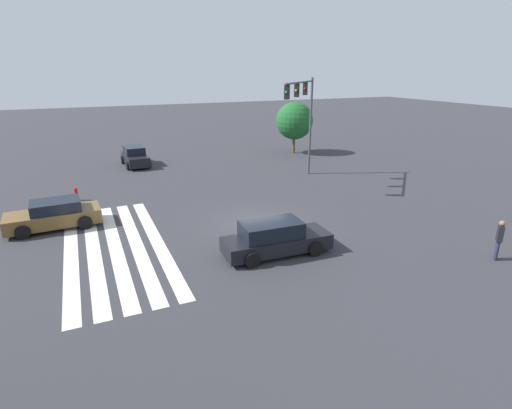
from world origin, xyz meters
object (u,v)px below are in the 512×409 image
(pedestrian, at_px, (499,238))
(traffic_signal_mast, at_px, (304,107))
(tree_corner_b, at_px, (294,121))
(car_2, at_px, (275,239))
(car_1, at_px, (135,157))
(car_0, at_px, (54,215))
(fire_hydrant, at_px, (76,194))

(pedestrian, bearing_deg, traffic_signal_mast, -39.34)
(traffic_signal_mast, relative_size, tree_corner_b, 1.49)
(car_2, relative_size, pedestrian, 2.72)
(car_1, bearing_deg, tree_corner_b, 84.14)
(car_2, bearing_deg, car_0, 143.16)
(car_2, distance_m, pedestrian, 9.63)
(traffic_signal_mast, height_order, tree_corner_b, traffic_signal_mast)
(car_0, relative_size, fire_hydrant, 5.41)
(car_0, bearing_deg, traffic_signal_mast, -173.16)
(traffic_signal_mast, height_order, pedestrian, traffic_signal_mast)
(pedestrian, relative_size, tree_corner_b, 0.37)
(pedestrian, distance_m, fire_hydrant, 23.30)
(pedestrian, bearing_deg, fire_hydrant, 1.24)
(car_0, bearing_deg, fire_hydrant, -106.45)
(car_1, relative_size, fire_hydrant, 4.91)
(traffic_signal_mast, distance_m, car_1, 15.27)
(car_0, height_order, fire_hydrant, car_0)
(car_2, bearing_deg, tree_corner_b, 61.31)
(traffic_signal_mast, relative_size, car_0, 1.57)
(car_2, bearing_deg, car_1, 101.52)
(tree_corner_b, distance_m, fire_hydrant, 21.39)
(traffic_signal_mast, distance_m, fire_hydrant, 16.20)
(car_1, relative_size, car_2, 0.86)
(tree_corner_b, height_order, fire_hydrant, tree_corner_b)
(car_2, distance_m, tree_corner_b, 22.91)
(pedestrian, xyz_separation_m, fire_hydrant, (-16.38, -16.56, -0.60))
(tree_corner_b, bearing_deg, car_1, -93.15)
(traffic_signal_mast, relative_size, car_1, 1.73)
(traffic_signal_mast, xyz_separation_m, tree_corner_b, (-9.22, 4.49, -2.26))
(pedestrian, bearing_deg, tree_corner_b, -51.84)
(car_2, xyz_separation_m, pedestrian, (4.45, 8.54, 0.29))
(traffic_signal_mast, bearing_deg, pedestrian, 49.73)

